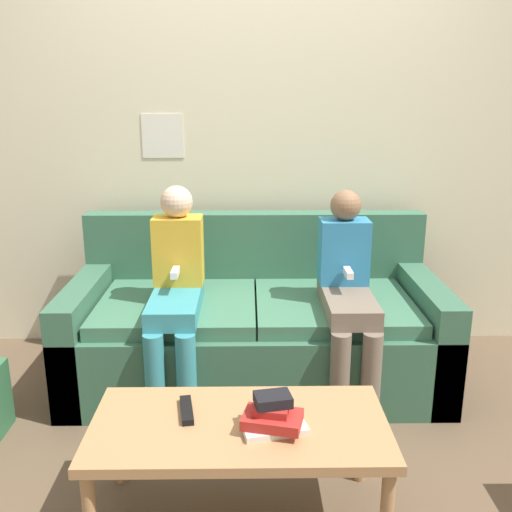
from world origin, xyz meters
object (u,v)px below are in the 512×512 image
(coffee_table, at_px, (239,434))
(person_left, at_px, (176,287))
(tv_remote, at_px, (187,410))
(couch, at_px, (256,328))
(person_right, at_px, (347,289))

(coffee_table, relative_size, person_left, 0.97)
(tv_remote, bearing_deg, couch, 66.34)
(coffee_table, xyz_separation_m, person_left, (-0.31, 0.87, 0.23))
(person_left, bearing_deg, couch, 29.09)
(coffee_table, bearing_deg, person_left, 109.90)
(person_right, bearing_deg, person_left, 179.69)
(couch, distance_m, coffee_table, 1.08)
(couch, xyz_separation_m, coffee_table, (-0.07, -1.08, 0.07))
(couch, relative_size, person_left, 1.81)
(person_left, relative_size, tv_remote, 6.00)
(coffee_table, height_order, tv_remote, tv_remote)
(couch, relative_size, person_right, 1.85)
(couch, height_order, person_right, person_right)
(couch, xyz_separation_m, tv_remote, (-0.26, -1.02, 0.12))
(couch, relative_size, tv_remote, 10.85)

